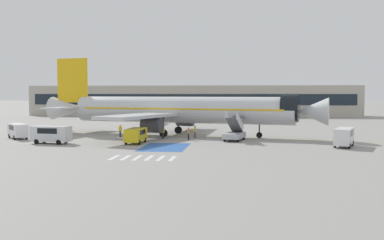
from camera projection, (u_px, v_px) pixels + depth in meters
The scene contains 22 objects.
ground_plane at pixel (183, 136), 68.56m from camera, with size 600.00×600.00×0.00m, color gray.
apron_leadline_yellow at pixel (181, 135), 68.90m from camera, with size 0.20×78.46×0.01m, color gold.
apron_stand_patch_blue at pixel (164, 147), 54.01m from camera, with size 5.40×8.74×0.01m, color #2856A8.
apron_walkway_bar_0 at pixel (114, 157), 45.37m from camera, with size 0.44×3.60×0.01m, color silver.
apron_walkway_bar_1 at pixel (126, 158), 45.24m from camera, with size 0.44×3.60×0.01m, color silver.
apron_walkway_bar_2 at pixel (137, 158), 45.10m from camera, with size 0.44×3.60×0.01m, color silver.
apron_walkway_bar_3 at pixel (149, 158), 44.97m from camera, with size 0.44×3.60×0.01m, color silver.
apron_walkway_bar_4 at pixel (161, 158), 44.84m from camera, with size 0.44×3.60×0.01m, color silver.
apron_walkway_bar_5 at pixel (173, 158), 44.71m from camera, with size 0.44×3.60×0.01m, color silver.
airliner at pixel (177, 110), 68.87m from camera, with size 44.66×31.07×12.26m.
boarding_stairs_forward at pixel (234, 133), 61.47m from camera, with size 3.20×5.52×4.05m.
fuel_tanker at pixel (152, 116), 94.12m from camera, with size 2.98×9.91×3.47m.
service_van_0 at pixel (136, 134), 57.99m from camera, with size 2.09×4.70×1.94m.
service_van_1 at pixel (51, 133), 57.68m from camera, with size 5.24×2.49×2.25m.
service_van_2 at pixel (344, 136), 54.28m from camera, with size 3.37×5.29×2.25m.
service_van_3 at pixel (18, 130), 63.88m from camera, with size 4.49×4.76×2.12m.
ground_crew_0 at pixel (120, 130), 65.91m from camera, with size 0.44×0.25×1.87m.
ground_crew_1 at pixel (188, 132), 62.10m from camera, with size 0.24×0.44×1.85m.
ground_crew_2 at pixel (195, 131), 65.11m from camera, with size 0.27×0.45×1.78m.
ground_crew_3 at pixel (163, 132), 64.24m from camera, with size 0.49×0.40×1.72m.
traffic_cone_0 at pixel (63, 137), 63.64m from camera, with size 0.50×0.50×0.56m.
terminal_building at pixel (192, 101), 130.41m from camera, with size 93.70×12.10×8.59m.
Camera 1 is at (8.89, -67.72, 6.52)m, focal length 42.00 mm.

